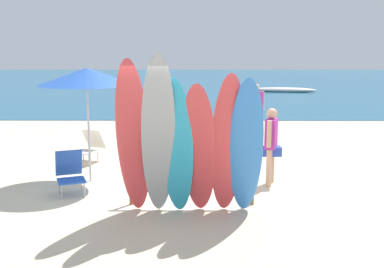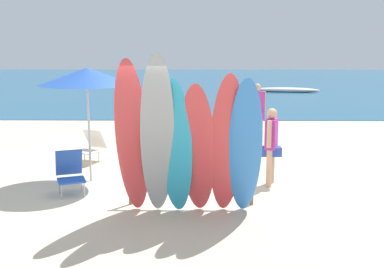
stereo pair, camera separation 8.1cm
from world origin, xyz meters
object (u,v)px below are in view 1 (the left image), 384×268
object	(u,v)px
surfboard_red_3	(199,150)
beachgoer_strolling	(255,108)
surfboard_grey_1	(158,138)
distant_boat	(283,90)
surfboard_red_4	(227,146)
beach_chair_red	(70,171)
beach_chair_blue	(90,145)
beachgoer_near_rack	(271,141)
beach_umbrella	(87,77)
surfboard_blue_5	(246,149)
surfboard_teal_2	(177,148)
surfboard_rack	(192,174)
surfboard_red_0	(133,139)

from	to	relation	value
surfboard_red_3	beachgoer_strolling	xyz separation A→B (m)	(1.71, 6.35, -0.13)
surfboard_grey_1	distant_boat	distance (m)	22.65
surfboard_red_4	beach_chair_red	size ratio (longest dim) A/B	3.04
beach_chair_blue	beach_chair_red	bearing A→B (deg)	-64.20
beachgoer_strolling	beachgoer_near_rack	bearing A→B (deg)	53.75
beachgoer_near_rack	beach_umbrella	world-z (taller)	beach_umbrella
surfboard_grey_1	beachgoer_strolling	world-z (taller)	surfboard_grey_1
surfboard_blue_5	beachgoer_strolling	size ratio (longest dim) A/B	1.44
surfboard_grey_1	surfboard_blue_5	size ratio (longest dim) A/B	1.15
surfboard_teal_2	beachgoer_strolling	world-z (taller)	surfboard_teal_2
beachgoer_strolling	distant_boat	distance (m)	15.78
surfboard_rack	beach_chair_blue	bearing A→B (deg)	128.40
surfboard_blue_5	beach_chair_blue	distance (m)	5.14
surfboard_red_3	beach_chair_red	xyz separation A→B (m)	(-2.45, 1.27, -0.69)
beach_chair_red	beach_chair_blue	bearing A→B (deg)	72.44
distant_boat	surfboard_grey_1	bearing A→B (deg)	-105.46
surfboard_grey_1	surfboard_red_3	distance (m)	0.69
surfboard_blue_5	beach_umbrella	xyz separation A→B (m)	(-3.01, 2.17, 1.01)
beachgoer_strolling	surfboard_red_4	bearing A→B (deg)	45.76
surfboard_teal_2	beach_umbrella	xyz separation A→B (m)	(-1.89, 2.13, 1.02)
surfboard_red_3	surfboard_grey_1	bearing A→B (deg)	-164.12
beach_umbrella	beach_chair_red	bearing A→B (deg)	-103.38
surfboard_rack	surfboard_red_4	distance (m)	1.08
surfboard_teal_2	distant_boat	size ratio (longest dim) A/B	0.59
beachgoer_strolling	beach_chair_blue	distance (m)	5.07
surfboard_red_4	distant_boat	xyz separation A→B (m)	(4.93, 21.71, -1.06)
surfboard_red_3	surfboard_blue_5	distance (m)	0.76
beachgoer_near_rack	beach_chair_red	distance (m)	3.99
surfboard_teal_2	surfboard_red_4	distance (m)	0.82
surfboard_grey_1	distant_boat	bearing A→B (deg)	69.12
surfboard_red_4	beach_umbrella	distance (m)	3.59
beach_chair_red	beach_umbrella	distance (m)	1.95
surfboard_grey_1	distant_boat	size ratio (longest dim) A/B	0.70
surfboard_red_0	surfboard_red_3	world-z (taller)	surfboard_red_0
surfboard_red_0	surfboard_grey_1	bearing A→B (deg)	-13.25
surfboard_rack	surfboard_grey_1	xyz separation A→B (m)	(-0.52, -0.74, 0.79)
surfboard_red_4	beach_umbrella	xyz separation A→B (m)	(-2.71, 2.14, 0.98)
beachgoer_strolling	surfboard_rack	bearing A→B (deg)	39.12
surfboard_red_0	surfboard_teal_2	xyz separation A→B (m)	(0.70, -0.02, -0.15)
surfboard_red_0	beachgoer_strolling	xyz separation A→B (m)	(2.77, 6.35, -0.32)
beach_umbrella	distant_boat	xyz separation A→B (m)	(7.64, 19.57, -2.04)
surfboard_red_4	surfboard_grey_1	bearing A→B (deg)	-178.29
surfboard_grey_1	beachgoer_near_rack	world-z (taller)	surfboard_grey_1
surfboard_teal_2	surfboard_red_4	xyz separation A→B (m)	(0.82, -0.02, 0.04)
surfboard_red_3	beach_chair_blue	world-z (taller)	surfboard_red_3
surfboard_rack	surfboard_red_3	world-z (taller)	surfboard_red_3
surfboard_rack	surfboard_grey_1	world-z (taller)	surfboard_grey_1
surfboard_teal_2	surfboard_blue_5	bearing A→B (deg)	3.25
surfboard_teal_2	surfboard_red_3	world-z (taller)	surfboard_teal_2
beachgoer_strolling	beach_umbrella	size ratio (longest dim) A/B	0.73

